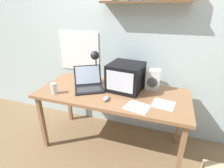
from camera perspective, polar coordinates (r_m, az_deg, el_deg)
name	(u,v)px	position (r m, az deg, el deg)	size (l,w,h in m)	color
ground_plane	(112,143)	(2.38, 0.00, -18.76)	(12.00, 12.00, 0.00)	olive
back_wall	(125,34)	(2.23, 4.23, 16.05)	(5.60, 0.24, 2.60)	silver
corner_desk	(112,97)	(1.98, 0.00, -4.26)	(1.68, 0.72, 0.74)	#946844
crt_monitor	(126,77)	(1.97, 4.51, 2.38)	(0.40, 0.40, 0.30)	black
laptop	(89,83)	(2.06, -7.68, 0.35)	(0.44, 0.45, 0.23)	black
desk_lamp	(95,59)	(2.11, -5.52, 8.03)	(0.12, 0.16, 0.40)	#232326
juice_glass	(54,89)	(2.01, -18.38, -1.56)	(0.06, 0.06, 0.12)	white
space_heater	(153,80)	(2.04, 13.17, 1.44)	(0.16, 0.13, 0.24)	silver
computer_mouse	(106,98)	(1.80, -1.84, -4.72)	(0.07, 0.11, 0.03)	gray
loose_paper_near_monitor	(163,104)	(1.79, 16.42, -6.37)	(0.23, 0.22, 0.00)	white
loose_paper_near_laptop	(137,107)	(1.69, 8.26, -7.47)	(0.26, 0.24, 0.00)	white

